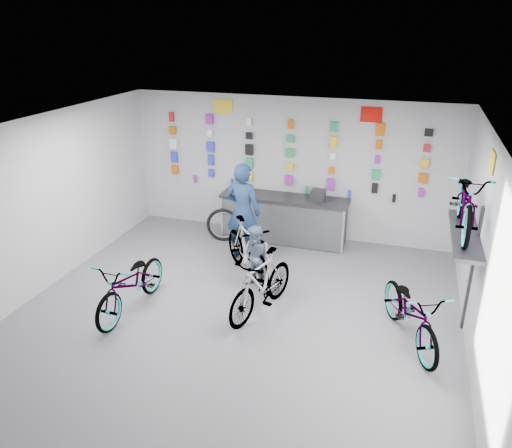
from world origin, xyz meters
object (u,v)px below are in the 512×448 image
(counter, at_px, (284,220))
(bike_left, at_px, (132,284))
(customer, at_px, (256,259))
(clerk, at_px, (243,212))
(bike_right, at_px, (411,312))
(bike_center, at_px, (261,284))
(bike_service, at_px, (247,249))

(counter, distance_m, bike_left, 3.82)
(customer, bearing_deg, bike_left, -117.92)
(counter, relative_size, clerk, 1.37)
(bike_right, distance_m, clerk, 3.79)
(bike_left, xyz_separation_m, bike_center, (2.01, 0.58, 0.03))
(bike_left, xyz_separation_m, bike_right, (4.33, 0.49, -0.00))
(customer, bearing_deg, bike_right, 8.78)
(bike_service, bearing_deg, bike_center, -104.07)
(bike_left, height_order, bike_service, bike_service)
(bike_left, height_order, clerk, clerk)
(counter, bearing_deg, bike_left, -115.39)
(bike_left, bearing_deg, clerk, 68.05)
(bike_right, bearing_deg, clerk, 125.16)
(customer, bearing_deg, bike_center, -40.74)
(counter, relative_size, bike_center, 1.56)
(bike_right, relative_size, clerk, 0.95)
(bike_service, distance_m, customer, 0.54)
(bike_right, bearing_deg, bike_left, 162.03)
(bike_center, distance_m, customer, 0.76)
(counter, height_order, clerk, clerk)
(counter, height_order, bike_center, bike_center)
(bike_center, bearing_deg, clerk, 134.15)
(bike_center, distance_m, clerk, 2.09)
(bike_center, height_order, clerk, clerk)
(bike_center, bearing_deg, customer, 130.91)
(bike_left, xyz_separation_m, customer, (1.71, 1.27, 0.10))
(bike_center, height_order, customer, customer)
(counter, relative_size, bike_right, 1.44)
(bike_service, bearing_deg, customer, -97.59)
(bike_right, distance_m, customer, 2.74)
(counter, bearing_deg, bike_center, -82.54)
(counter, height_order, bike_right, counter)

